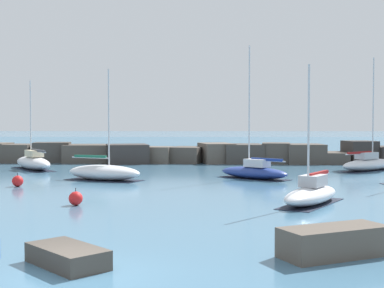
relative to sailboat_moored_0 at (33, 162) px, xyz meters
The scene contains 11 objects.
ground_plane 38.81m from the sailboat_moored_0, 69.98° to the right, with size 600.00×600.00×0.00m, color teal.
open_sea_beyond 70.54m from the sailboat_moored_0, 79.15° to the left, with size 400.00×116.00×0.01m.
breakwater_jetty 17.75m from the sailboat_moored_0, 32.02° to the left, with size 66.71×6.98×2.55m.
foreground_rocks 38.01m from the sailboat_moored_0, 66.85° to the right, with size 17.55×5.04×1.25m.
sailboat_moored_0 is the anchor object (origin of this frame).
sailboat_moored_3 32.72m from the sailboat_moored_0, ahead, with size 7.39×6.78×10.89m.
sailboat_moored_4 22.56m from the sailboat_moored_0, 21.28° to the right, with size 6.26×5.74×10.93m.
sailboat_moored_5 13.17m from the sailboat_moored_0, 47.46° to the right, with size 6.92×4.78×8.85m.
sailboat_moored_6 31.79m from the sailboat_moored_0, 43.58° to the right, with size 4.90×6.34×7.81m.
mooring_buoy_orange_near 14.63m from the sailboat_moored_0, 76.01° to the right, with size 0.80×0.80×1.00m.
mooring_buoy_far_side 24.85m from the sailboat_moored_0, 66.59° to the right, with size 0.77×0.77×0.97m.
Camera 1 is at (3.87, -15.59, 4.54)m, focal length 50.00 mm.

